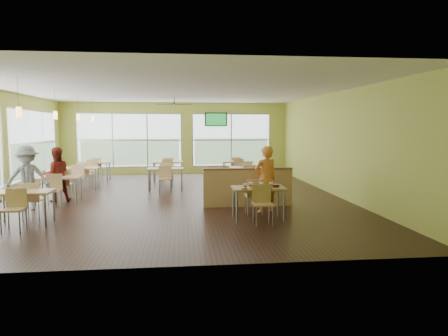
{
  "coord_description": "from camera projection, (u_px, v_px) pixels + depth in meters",
  "views": [
    {
      "loc": [
        0.23,
        -11.99,
        2.15
      ],
      "look_at": [
        1.46,
        -0.62,
        0.95
      ],
      "focal_mm": 32.0,
      "sensor_mm": 36.0,
      "label": 1
    }
  ],
  "objects": [
    {
      "name": "pendant_lights",
      "position": [
        67.0,
        116.0,
        12.12
      ],
      "size": [
        0.11,
        7.31,
        0.86
      ],
      "color": "#2D2119",
      "rests_on": "ceiling"
    },
    {
      "name": "wrapper_mid",
      "position": [
        255.0,
        186.0,
        9.24
      ],
      "size": [
        0.22,
        0.2,
        0.05
      ],
      "primitive_type": "ellipsoid",
      "rotation": [
        0.0,
        0.0,
        0.01
      ],
      "color": "#936F47",
      "rests_on": "main_table"
    },
    {
      "name": "dining_tables",
      "position": [
        144.0,
        171.0,
        13.57
      ],
      "size": [
        6.92,
        8.72,
        0.87
      ],
      "color": "tan",
      "rests_on": "floor"
    },
    {
      "name": "man_plaid",
      "position": [
        266.0,
        179.0,
        9.96
      ],
      "size": [
        0.7,
        0.57,
        1.67
      ],
      "primitive_type": "imported",
      "rotation": [
        0.0,
        0.0,
        3.45
      ],
      "color": "#F75D1B",
      "rests_on": "floor"
    },
    {
      "name": "room",
      "position": [
        173.0,
        145.0,
        11.89
      ],
      "size": [
        12.0,
        12.04,
        3.2
      ],
      "color": "black",
      "rests_on": "ground"
    },
    {
      "name": "patron_maroon",
      "position": [
        56.0,
        175.0,
        11.37
      ],
      "size": [
        0.92,
        0.83,
        1.55
      ],
      "primitive_type": "imported",
      "rotation": [
        0.0,
        0.0,
        3.53
      ],
      "color": "maroon",
      "rests_on": "floor"
    },
    {
      "name": "patron_grey",
      "position": [
        27.0,
        178.0,
        10.25
      ],
      "size": [
        1.19,
        0.86,
        1.66
      ],
      "primitive_type": "imported",
      "rotation": [
        0.0,
        0.0,
        0.25
      ],
      "color": "slate",
      "rests_on": "floor"
    },
    {
      "name": "half_wall_divider",
      "position": [
        248.0,
        187.0,
        10.68
      ],
      "size": [
        2.4,
        0.14,
        1.04
      ],
      "color": "tan",
      "rests_on": "floor"
    },
    {
      "name": "cup_yellow",
      "position": [
        251.0,
        185.0,
        9.02
      ],
      "size": [
        0.1,
        0.1,
        0.37
      ],
      "color": "white",
      "rests_on": "main_table"
    },
    {
      "name": "food_basket",
      "position": [
        275.0,
        185.0,
        9.25
      ],
      "size": [
        0.25,
        0.25,
        0.06
      ],
      "color": "black",
      "rests_on": "main_table"
    },
    {
      "name": "main_table",
      "position": [
        258.0,
        192.0,
        9.23
      ],
      "size": [
        1.22,
        1.52,
        0.87
      ],
      "color": "tan",
      "rests_on": "floor"
    },
    {
      "name": "window_bays",
      "position": [
        102.0,
        145.0,
        14.66
      ],
      "size": [
        9.24,
        10.24,
        2.38
      ],
      "color": "white",
      "rests_on": "room"
    },
    {
      "name": "cup_blue",
      "position": [
        245.0,
        186.0,
        8.97
      ],
      "size": [
        0.09,
        0.09,
        0.32
      ],
      "color": "white",
      "rests_on": "main_table"
    },
    {
      "name": "ketchup_cup",
      "position": [
        277.0,
        187.0,
        9.12
      ],
      "size": [
        0.06,
        0.06,
        0.02
      ],
      "primitive_type": "cylinder",
      "color": "#A1120F",
      "rests_on": "main_table"
    },
    {
      "name": "wrapper_right",
      "position": [
        269.0,
        188.0,
        8.94
      ],
      "size": [
        0.17,
        0.15,
        0.04
      ],
      "primitive_type": "ellipsoid",
      "rotation": [
        0.0,
        0.0,
        -0.11
      ],
      "color": "#936F47",
      "rests_on": "main_table"
    },
    {
      "name": "wrapper_left",
      "position": [
        244.0,
        188.0,
        8.88
      ],
      "size": [
        0.19,
        0.18,
        0.04
      ],
      "primitive_type": "ellipsoid",
      "rotation": [
        0.0,
        0.0,
        -0.28
      ],
      "color": "#936F47",
      "rests_on": "main_table"
    },
    {
      "name": "ceiling_fan",
      "position": [
        174.0,
        105.0,
        14.71
      ],
      "size": [
        1.25,
        1.25,
        0.29
      ],
      "color": "#2D2119",
      "rests_on": "ceiling"
    },
    {
      "name": "cup_red_near",
      "position": [
        261.0,
        185.0,
        9.09
      ],
      "size": [
        0.1,
        0.1,
        0.37
      ],
      "color": "white",
      "rests_on": "main_table"
    },
    {
      "name": "cup_red_far",
      "position": [
        271.0,
        185.0,
        9.11
      ],
      "size": [
        0.09,
        0.09,
        0.34
      ],
      "color": "white",
      "rests_on": "main_table"
    },
    {
      "name": "tv_backwall",
      "position": [
        216.0,
        119.0,
        17.82
      ],
      "size": [
        1.0,
        0.07,
        0.6
      ],
      "color": "black",
      "rests_on": "wall_back"
    }
  ]
}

